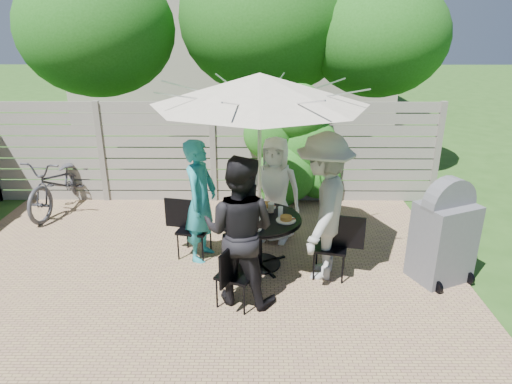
{
  "coord_description": "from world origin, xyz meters",
  "views": [
    {
      "loc": [
        0.83,
        -4.87,
        3.17
      ],
      "look_at": [
        0.78,
        0.83,
        1.0
      ],
      "focal_mm": 32.0,
      "sensor_mm": 36.0,
      "label": 1
    }
  ],
  "objects_px": {
    "person_left": "(201,201)",
    "glass_right": "(280,212)",
    "plate_back": "(266,206)",
    "glass_back": "(257,205)",
    "chair_back": "(276,221)",
    "person_right": "(323,208)",
    "coffee_cup": "(271,208)",
    "bbq_grill": "(444,235)",
    "syrup_jug": "(256,210)",
    "umbrella": "(260,89)",
    "chair_right": "(331,258)",
    "glass_front": "(262,221)",
    "plate_right": "(286,219)",
    "person_front": "(239,231)",
    "plate_front": "(251,227)",
    "patio_table": "(259,232)",
    "bicycle": "(61,182)",
    "glass_left": "(238,213)",
    "person_back": "(275,190)",
    "plate_left": "(234,213)",
    "chair_left": "(194,240)",
    "chair_front": "(236,286)"
  },
  "relations": [
    {
      "from": "plate_back",
      "to": "glass_front",
      "type": "distance_m",
      "value": 0.63
    },
    {
      "from": "plate_right",
      "to": "bbq_grill",
      "type": "height_order",
      "value": "bbq_grill"
    },
    {
      "from": "patio_table",
      "to": "syrup_jug",
      "type": "bearing_deg",
      "value": 124.26
    },
    {
      "from": "person_front",
      "to": "plate_front",
      "type": "relative_size",
      "value": 6.94
    },
    {
      "from": "chair_right",
      "to": "chair_back",
      "type": "bearing_deg",
      "value": -48.03
    },
    {
      "from": "plate_front",
      "to": "coffee_cup",
      "type": "distance_m",
      "value": 0.59
    },
    {
      "from": "person_right",
      "to": "bicycle",
      "type": "height_order",
      "value": "person_right"
    },
    {
      "from": "coffee_cup",
      "to": "bbq_grill",
      "type": "height_order",
      "value": "bbq_grill"
    },
    {
      "from": "plate_back",
      "to": "bbq_grill",
      "type": "height_order",
      "value": "bbq_grill"
    },
    {
      "from": "plate_right",
      "to": "glass_left",
      "type": "height_order",
      "value": "glass_left"
    },
    {
      "from": "chair_right",
      "to": "glass_right",
      "type": "height_order",
      "value": "chair_right"
    },
    {
      "from": "umbrella",
      "to": "person_right",
      "type": "bearing_deg",
      "value": -15.93
    },
    {
      "from": "chair_right",
      "to": "glass_right",
      "type": "xyz_separation_m",
      "value": [
        -0.65,
        0.29,
        0.53
      ]
    },
    {
      "from": "syrup_jug",
      "to": "bbq_grill",
      "type": "relative_size",
      "value": 0.12
    },
    {
      "from": "plate_back",
      "to": "glass_front",
      "type": "bearing_deg",
      "value": -96.32
    },
    {
      "from": "plate_right",
      "to": "glass_right",
      "type": "bearing_deg",
      "value": 117.81
    },
    {
      "from": "person_left",
      "to": "coffee_cup",
      "type": "xyz_separation_m",
      "value": [
        0.95,
        -0.04,
        -0.08
      ]
    },
    {
      "from": "chair_back",
      "to": "glass_front",
      "type": "height_order",
      "value": "glass_front"
    },
    {
      "from": "umbrella",
      "to": "plate_back",
      "type": "bearing_deg",
      "value": 74.07
    },
    {
      "from": "person_front",
      "to": "umbrella",
      "type": "bearing_deg",
      "value": -90.0
    },
    {
      "from": "patio_table",
      "to": "glass_right",
      "type": "bearing_deg",
      "value": 6.07
    },
    {
      "from": "person_left",
      "to": "plate_front",
      "type": "height_order",
      "value": "person_left"
    },
    {
      "from": "plate_right",
      "to": "glass_front",
      "type": "relative_size",
      "value": 1.86
    },
    {
      "from": "glass_left",
      "to": "plate_back",
      "type": "bearing_deg",
      "value": 44.89
    },
    {
      "from": "person_right",
      "to": "glass_left",
      "type": "bearing_deg",
      "value": -84.5
    },
    {
      "from": "plate_right",
      "to": "person_front",
      "type": "bearing_deg",
      "value": -129.38
    },
    {
      "from": "person_left",
      "to": "glass_right",
      "type": "relative_size",
      "value": 12.26
    },
    {
      "from": "glass_back",
      "to": "coffee_cup",
      "type": "bearing_deg",
      "value": -26.87
    },
    {
      "from": "syrup_jug",
      "to": "chair_right",
      "type": "bearing_deg",
      "value": -18.68
    },
    {
      "from": "person_front",
      "to": "bbq_grill",
      "type": "xyz_separation_m",
      "value": [
        2.55,
        0.48,
        -0.27
      ]
    },
    {
      "from": "plate_right",
      "to": "bbq_grill",
      "type": "relative_size",
      "value": 0.19
    },
    {
      "from": "syrup_jug",
      "to": "umbrella",
      "type": "bearing_deg",
      "value": -55.74
    },
    {
      "from": "chair_left",
      "to": "glass_front",
      "type": "relative_size",
      "value": 6.12
    },
    {
      "from": "plate_right",
      "to": "person_back",
      "type": "bearing_deg",
      "value": 97.52
    },
    {
      "from": "glass_right",
      "to": "bbq_grill",
      "type": "height_order",
      "value": "bbq_grill"
    },
    {
      "from": "person_back",
      "to": "plate_left",
      "type": "xyz_separation_m",
      "value": [
        -0.57,
        -0.7,
        -0.06
      ]
    },
    {
      "from": "chair_back",
      "to": "bbq_grill",
      "type": "height_order",
      "value": "bbq_grill"
    },
    {
      "from": "glass_front",
      "to": "person_left",
      "type": "bearing_deg",
      "value": 148.55
    },
    {
      "from": "person_back",
      "to": "glass_front",
      "type": "relative_size",
      "value": 11.51
    },
    {
      "from": "plate_left",
      "to": "plate_right",
      "type": "height_order",
      "value": "same"
    },
    {
      "from": "chair_front",
      "to": "plate_left",
      "type": "xyz_separation_m",
      "value": [
        -0.08,
        1.03,
        0.49
      ]
    },
    {
      "from": "chair_back",
      "to": "person_right",
      "type": "distance_m",
      "value": 1.45
    },
    {
      "from": "person_left",
      "to": "glass_right",
      "type": "xyz_separation_m",
      "value": [
        1.08,
        -0.2,
        -0.07
      ]
    },
    {
      "from": "chair_right",
      "to": "glass_front",
      "type": "relative_size",
      "value": 6.24
    },
    {
      "from": "plate_right",
      "to": "glass_back",
      "type": "height_order",
      "value": "glass_back"
    },
    {
      "from": "plate_back",
      "to": "glass_back",
      "type": "xyz_separation_m",
      "value": [
        -0.13,
        -0.07,
        0.05
      ]
    },
    {
      "from": "chair_left",
      "to": "plate_back",
      "type": "height_order",
      "value": "chair_left"
    },
    {
      "from": "person_front",
      "to": "bicycle",
      "type": "bearing_deg",
      "value": -24.64
    },
    {
      "from": "chair_front",
      "to": "syrup_jug",
      "type": "height_order",
      "value": "syrup_jug"
    },
    {
      "from": "person_front",
      "to": "chair_back",
      "type": "bearing_deg",
      "value": -90.04
    }
  ]
}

